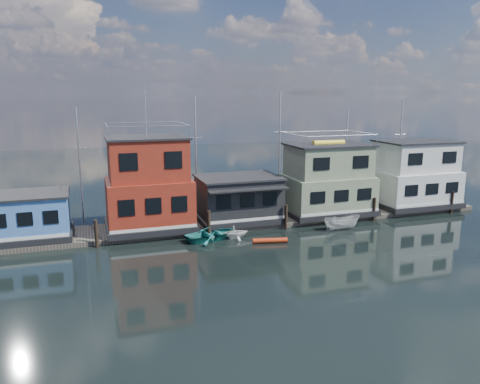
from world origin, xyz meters
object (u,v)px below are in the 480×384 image
object	(u,v)px
houseboat_blue	(29,216)
houseboat_dark	(238,198)
dinghy_white	(235,232)
houseboat_red	(149,186)
motorboat	(342,223)
dinghy_teal	(212,234)
red_kayak	(270,240)
houseboat_green	(327,180)
houseboat_white	(414,175)

from	to	relation	value
houseboat_blue	houseboat_dark	distance (m)	17.50
dinghy_white	houseboat_dark	bearing A→B (deg)	-18.15
houseboat_red	motorboat	world-z (taller)	houseboat_red
houseboat_dark	dinghy_teal	xyz separation A→B (m)	(-3.49, -3.64, -1.96)
motorboat	dinghy_white	bearing A→B (deg)	92.24
houseboat_blue	houseboat_dark	world-z (taller)	houseboat_dark
red_kayak	dinghy_white	xyz separation A→B (m)	(-2.30, 2.00, 0.35)
houseboat_red	red_kayak	bearing A→B (deg)	-34.74
houseboat_green	motorboat	world-z (taller)	houseboat_green
houseboat_blue	houseboat_red	world-z (taller)	houseboat_red
dinghy_teal	houseboat_green	bearing A→B (deg)	-88.24
red_kayak	dinghy_teal	bearing A→B (deg)	162.47
houseboat_blue	houseboat_dark	size ratio (longest dim) A/B	0.86
houseboat_blue	houseboat_red	distance (m)	9.69
dinghy_teal	houseboat_dark	bearing A→B (deg)	-58.38
houseboat_blue	dinghy_teal	distance (m)	14.58
houseboat_red	motorboat	xyz separation A→B (m)	(16.08, -4.54, -3.47)
houseboat_blue	motorboat	distance (m)	26.03
houseboat_red	houseboat_white	distance (m)	27.01
motorboat	houseboat_red	bearing A→B (deg)	79.40
houseboat_green	dinghy_white	distance (m)	11.72
houseboat_red	motorboat	distance (m)	17.06
houseboat_white	dinghy_white	size ratio (longest dim) A/B	3.96
houseboat_dark	dinghy_white	size ratio (longest dim) A/B	3.48
houseboat_red	houseboat_green	xyz separation A→B (m)	(17.00, 0.00, -0.55)
houseboat_green	dinghy_teal	bearing A→B (deg)	-163.67
houseboat_red	houseboat_dark	size ratio (longest dim) A/B	1.60
houseboat_blue	houseboat_white	distance (m)	36.52
houseboat_blue	houseboat_green	xyz separation A→B (m)	(26.50, 0.00, 1.34)
houseboat_green	motorboat	size ratio (longest dim) A/B	2.54
motorboat	dinghy_teal	world-z (taller)	motorboat
houseboat_white	red_kayak	size ratio (longest dim) A/B	2.98
houseboat_green	houseboat_blue	bearing A→B (deg)	-180.00
motorboat	red_kayak	distance (m)	7.53
houseboat_dark	houseboat_white	world-z (taller)	houseboat_white
red_kayak	dinghy_teal	xyz separation A→B (m)	(-4.21, 2.38, 0.25)
houseboat_white	red_kayak	xyz separation A→B (m)	(-18.28, -6.04, -3.33)
houseboat_blue	motorboat	world-z (taller)	houseboat_blue
houseboat_white	motorboat	distance (m)	12.18
houseboat_red	motorboat	size ratio (longest dim) A/B	3.59
houseboat_dark	motorboat	xyz separation A→B (m)	(8.08, -4.53, -1.78)
houseboat_blue	red_kayak	distance (m)	19.30
motorboat	houseboat_green	bearing A→B (deg)	-6.29
motorboat	dinghy_teal	distance (m)	11.61
houseboat_blue	motorboat	xyz separation A→B (m)	(25.58, -4.54, -1.57)
houseboat_blue	red_kayak	world-z (taller)	houseboat_blue
houseboat_green	houseboat_white	distance (m)	10.00
houseboat_red	dinghy_teal	size ratio (longest dim) A/B	2.71
houseboat_red	dinghy_white	world-z (taller)	houseboat_red
houseboat_red	houseboat_blue	bearing A→B (deg)	-180.00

